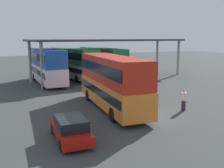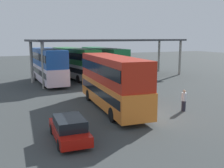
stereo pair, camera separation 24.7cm
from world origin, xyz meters
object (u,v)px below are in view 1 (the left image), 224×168
double_decker_near_canopy (47,65)px  double_decker_far_right (102,61)px  parked_hatchback (71,129)px  pedestrian_waiting (184,100)px  double_decker_mid_row (74,62)px  double_decker_main (112,80)px

double_decker_near_canopy → double_decker_far_right: double_decker_near_canopy is taller
parked_hatchback → pedestrian_waiting: pedestrian_waiting is taller
double_decker_near_canopy → pedestrian_waiting: size_ratio=6.02×
double_decker_mid_row → double_decker_far_right: bearing=-101.9°
pedestrian_waiting → parked_hatchback: bearing=91.4°
parked_hatchback → double_decker_far_right: bearing=-24.0°
double_decker_main → double_decker_far_right: double_decker_main is taller
double_decker_mid_row → pedestrian_waiting: double_decker_mid_row is taller
double_decker_far_right → double_decker_near_canopy: bearing=101.8°
pedestrian_waiting → double_decker_near_canopy: bearing=11.9°
parked_hatchback → double_decker_mid_row: bearing=-14.2°
double_decker_near_canopy → parked_hatchback: bearing=171.7°
parked_hatchback → double_decker_near_canopy: double_decker_near_canopy is taller
parked_hatchback → double_decker_near_canopy: (2.85, 18.90, 1.67)m
double_decker_mid_row → double_decker_far_right: double_decker_mid_row is taller
parked_hatchback → pedestrian_waiting: bearing=-74.7°
double_decker_near_canopy → double_decker_far_right: bearing=-75.9°
double_decker_near_canopy → double_decker_main: bearing=-171.0°
double_decker_mid_row → double_decker_main: bearing=165.0°
parked_hatchback → double_decker_far_right: double_decker_far_right is taller
double_decker_main → double_decker_mid_row: double_decker_main is taller
parked_hatchback → double_decker_far_right: (11.09, 20.92, 1.61)m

